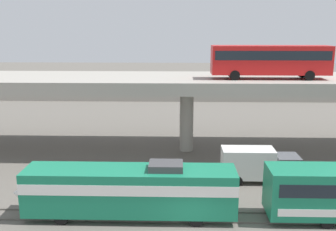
{
  "coord_description": "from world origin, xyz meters",
  "views": [
    {
      "loc": [
        -0.84,
        -22.23,
        13.54
      ],
      "look_at": [
        -2.21,
        25.41,
        2.75
      ],
      "focal_mm": 41.95,
      "sensor_mm": 36.0,
      "label": 1
    }
  ],
  "objects_px": {
    "parked_car_2": "(254,88)",
    "train_locomotive": "(120,188)",
    "parked_car_6": "(91,88)",
    "service_truck_west": "(258,164)",
    "parked_car_3": "(111,86)",
    "parked_car_5": "(135,86)",
    "parked_car_4": "(172,85)",
    "parked_car_1": "(62,85)",
    "transit_bus_on_overpass": "(270,59)",
    "parked_car_0": "(335,87)"
  },
  "relations": [
    {
      "from": "train_locomotive",
      "to": "parked_car_6",
      "type": "xyz_separation_m",
      "value": [
        -12.98,
        48.87,
        -0.21
      ]
    },
    {
      "from": "train_locomotive",
      "to": "parked_car_3",
      "type": "distance_m",
      "value": 52.54
    },
    {
      "from": "parked_car_1",
      "to": "parked_car_5",
      "type": "relative_size",
      "value": 0.99
    },
    {
      "from": "parked_car_5",
      "to": "parked_car_6",
      "type": "relative_size",
      "value": 1.03
    },
    {
      "from": "train_locomotive",
      "to": "parked_car_4",
      "type": "distance_m",
      "value": 53.71
    },
    {
      "from": "parked_car_5",
      "to": "parked_car_6",
      "type": "height_order",
      "value": "same"
    },
    {
      "from": "train_locomotive",
      "to": "parked_car_5",
      "type": "relative_size",
      "value": 3.65
    },
    {
      "from": "parked_car_0",
      "to": "parked_car_5",
      "type": "relative_size",
      "value": 1.02
    },
    {
      "from": "train_locomotive",
      "to": "parked_car_4",
      "type": "relative_size",
      "value": 3.72
    },
    {
      "from": "parked_car_1",
      "to": "parked_car_4",
      "type": "height_order",
      "value": "same"
    },
    {
      "from": "parked_car_0",
      "to": "parked_car_1",
      "type": "relative_size",
      "value": 1.03
    },
    {
      "from": "parked_car_2",
      "to": "train_locomotive",
      "type": "bearing_deg",
      "value": -110.63
    },
    {
      "from": "parked_car_2",
      "to": "transit_bus_on_overpass",
      "type": "bearing_deg",
      "value": -98.45
    },
    {
      "from": "parked_car_1",
      "to": "parked_car_2",
      "type": "height_order",
      "value": "same"
    },
    {
      "from": "parked_car_6",
      "to": "transit_bus_on_overpass",
      "type": "bearing_deg",
      "value": -52.44
    },
    {
      "from": "parked_car_1",
      "to": "parked_car_3",
      "type": "height_order",
      "value": "same"
    },
    {
      "from": "parked_car_6",
      "to": "parked_car_0",
      "type": "bearing_deg",
      "value": 3.29
    },
    {
      "from": "parked_car_3",
      "to": "parked_car_6",
      "type": "relative_size",
      "value": 1.01
    },
    {
      "from": "parked_car_2",
      "to": "parked_car_4",
      "type": "bearing_deg",
      "value": 166.8
    },
    {
      "from": "transit_bus_on_overpass",
      "to": "parked_car_0",
      "type": "xyz_separation_m",
      "value": [
        21.53,
        37.22,
        -8.37
      ]
    },
    {
      "from": "service_truck_west",
      "to": "parked_car_1",
      "type": "height_order",
      "value": "service_truck_west"
    },
    {
      "from": "train_locomotive",
      "to": "parked_car_1",
      "type": "xyz_separation_m",
      "value": [
        -19.76,
        52.76,
        -0.22
      ]
    },
    {
      "from": "parked_car_1",
      "to": "parked_car_6",
      "type": "bearing_deg",
      "value": -29.85
    },
    {
      "from": "train_locomotive",
      "to": "service_truck_west",
      "type": "bearing_deg",
      "value": -147.97
    },
    {
      "from": "train_locomotive",
      "to": "transit_bus_on_overpass",
      "type": "relative_size",
      "value": 1.35
    },
    {
      "from": "transit_bus_on_overpass",
      "to": "parked_car_5",
      "type": "height_order",
      "value": "transit_bus_on_overpass"
    },
    {
      "from": "train_locomotive",
      "to": "parked_car_4",
      "type": "xyz_separation_m",
      "value": [
        2.85,
        53.63,
        -0.22
      ]
    },
    {
      "from": "parked_car_0",
      "to": "parked_car_1",
      "type": "xyz_separation_m",
      "value": [
        -54.81,
        1.14,
        -0.0
      ]
    },
    {
      "from": "service_truck_west",
      "to": "parked_car_5",
      "type": "relative_size",
      "value": 1.54
    },
    {
      "from": "train_locomotive",
      "to": "service_truck_west",
      "type": "distance_m",
      "value": 13.28
    },
    {
      "from": "service_truck_west",
      "to": "parked_car_0",
      "type": "height_order",
      "value": "service_truck_west"
    },
    {
      "from": "transit_bus_on_overpass",
      "to": "parked_car_2",
      "type": "height_order",
      "value": "transit_bus_on_overpass"
    },
    {
      "from": "parked_car_5",
      "to": "parked_car_3",
      "type": "bearing_deg",
      "value": -6.94
    },
    {
      "from": "parked_car_4",
      "to": "parked_car_6",
      "type": "xyz_separation_m",
      "value": [
        -15.82,
        -4.76,
        0.0
      ]
    },
    {
      "from": "train_locomotive",
      "to": "parked_car_2",
      "type": "relative_size",
      "value": 3.66
    },
    {
      "from": "service_truck_west",
      "to": "parked_car_1",
      "type": "relative_size",
      "value": 1.56
    },
    {
      "from": "parked_car_6",
      "to": "service_truck_west",
      "type": "bearing_deg",
      "value": -59.92
    },
    {
      "from": "parked_car_3",
      "to": "parked_car_4",
      "type": "xyz_separation_m",
      "value": [
        12.39,
        1.97,
        -0.0
      ]
    },
    {
      "from": "parked_car_2",
      "to": "parked_car_4",
      "type": "height_order",
      "value": "same"
    },
    {
      "from": "train_locomotive",
      "to": "parked_car_0",
      "type": "xyz_separation_m",
      "value": [
        35.05,
        51.63,
        -0.21
      ]
    },
    {
      "from": "train_locomotive",
      "to": "parked_car_1",
      "type": "bearing_deg",
      "value": -69.47
    },
    {
      "from": "service_truck_west",
      "to": "train_locomotive",
      "type": "bearing_deg",
      "value": -147.97
    },
    {
      "from": "parked_car_1",
      "to": "parked_car_4",
      "type": "xyz_separation_m",
      "value": [
        22.61,
        0.87,
        -0.0
      ]
    },
    {
      "from": "service_truck_west",
      "to": "parked_car_0",
      "type": "relative_size",
      "value": 1.51
    },
    {
      "from": "parked_car_3",
      "to": "parked_car_5",
      "type": "xyz_separation_m",
      "value": [
        5.03,
        -0.61,
        -0.0
      ]
    },
    {
      "from": "transit_bus_on_overpass",
      "to": "parked_car_4",
      "type": "relative_size",
      "value": 2.76
    },
    {
      "from": "parked_car_3",
      "to": "transit_bus_on_overpass",
      "type": "bearing_deg",
      "value": -58.24
    },
    {
      "from": "service_truck_west",
      "to": "parked_car_6",
      "type": "distance_m",
      "value": 48.34
    },
    {
      "from": "parked_car_1",
      "to": "parked_car_5",
      "type": "xyz_separation_m",
      "value": [
        15.25,
        -1.71,
        0.0
      ]
    },
    {
      "from": "transit_bus_on_overpass",
      "to": "parked_car_0",
      "type": "bearing_deg",
      "value": -120.05
    }
  ]
}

